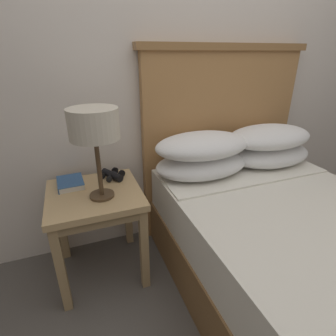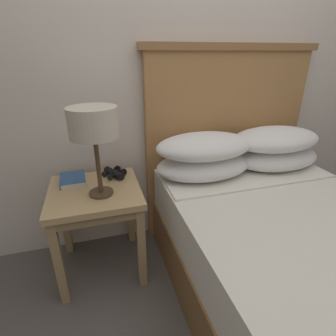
{
  "view_description": "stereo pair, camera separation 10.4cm",
  "coord_description": "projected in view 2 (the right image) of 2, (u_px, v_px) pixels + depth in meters",
  "views": [
    {
      "loc": [
        -0.72,
        -0.62,
        1.27
      ],
      "look_at": [
        -0.24,
        0.67,
        0.67
      ],
      "focal_mm": 28.0,
      "sensor_mm": 36.0,
      "label": 1
    },
    {
      "loc": [
        -0.62,
        -0.65,
        1.27
      ],
      "look_at": [
        -0.24,
        0.67,
        0.67
      ],
      "focal_mm": 28.0,
      "sensor_mm": 36.0,
      "label": 2
    }
  ],
  "objects": [
    {
      "name": "binoculars_pair",
      "position": [
        114.0,
        173.0,
        1.62
      ],
      "size": [
        0.16,
        0.16,
        0.05
      ],
      "color": "black",
      "rests_on": "nightstand"
    },
    {
      "name": "bed",
      "position": [
        297.0,
        258.0,
        1.3
      ],
      "size": [
        1.21,
        1.96,
        1.33
      ],
      "color": "brown",
      "rests_on": "ground_plane"
    },
    {
      "name": "wall_back",
      "position": [
        188.0,
        48.0,
        1.63
      ],
      "size": [
        8.0,
        0.06,
        2.6
      ],
      "color": "silver",
      "rests_on": "ground_plane"
    },
    {
      "name": "nightstand",
      "position": [
        96.0,
        202.0,
        1.51
      ],
      "size": [
        0.51,
        0.49,
        0.57
      ],
      "color": "tan",
      "rests_on": "ground_plane"
    },
    {
      "name": "book_on_nightstand",
      "position": [
        72.0,
        180.0,
        1.55
      ],
      "size": [
        0.15,
        0.19,
        0.03
      ],
      "color": "silver",
      "rests_on": "nightstand"
    },
    {
      "name": "table_lamp",
      "position": [
        93.0,
        125.0,
        1.28
      ],
      "size": [
        0.24,
        0.24,
        0.47
      ],
      "color": "#4C3823",
      "rests_on": "nightstand"
    }
  ]
}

